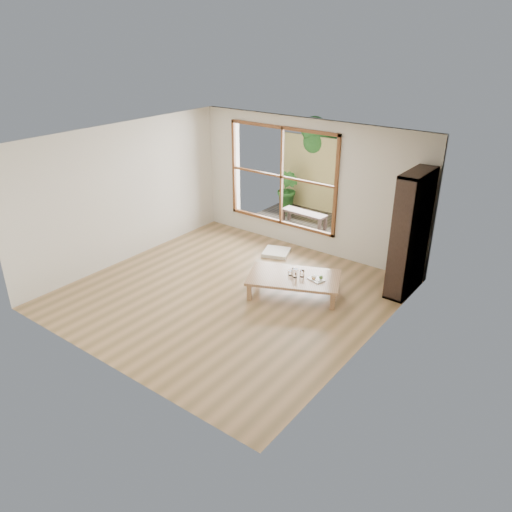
% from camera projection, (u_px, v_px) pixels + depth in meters
% --- Properties ---
extents(ground, '(5.00, 5.00, 0.00)m').
position_uv_depth(ground, '(230.00, 294.00, 8.51)').
color(ground, '#A88154').
rests_on(ground, ground).
extents(low_table, '(1.74, 1.41, 0.33)m').
position_uv_depth(low_table, '(294.00, 279.00, 8.37)').
color(low_table, '#A3764F').
rests_on(low_table, ground).
extents(floor_cushion, '(0.63, 0.63, 0.07)m').
position_uv_depth(floor_cushion, '(276.00, 252.00, 9.96)').
color(floor_cushion, white).
rests_on(floor_cushion, ground).
extents(bookshelf, '(0.34, 0.95, 2.10)m').
position_uv_depth(bookshelf, '(410.00, 234.00, 8.18)').
color(bookshelf, '#32231C').
rests_on(bookshelf, ground).
extents(glass_tall, '(0.08, 0.08, 0.15)m').
position_uv_depth(glass_tall, '(295.00, 273.00, 8.30)').
color(glass_tall, silver).
rests_on(glass_tall, low_table).
extents(glass_mid, '(0.08, 0.08, 0.11)m').
position_uv_depth(glass_mid, '(302.00, 274.00, 8.33)').
color(glass_mid, silver).
rests_on(glass_mid, low_table).
extents(glass_short, '(0.06, 0.06, 0.08)m').
position_uv_depth(glass_short, '(293.00, 271.00, 8.46)').
color(glass_short, silver).
rests_on(glass_short, low_table).
extents(glass_small, '(0.07, 0.07, 0.08)m').
position_uv_depth(glass_small, '(290.00, 273.00, 8.38)').
color(glass_small, silver).
rests_on(glass_small, low_table).
extents(food_tray, '(0.31, 0.26, 0.08)m').
position_uv_depth(food_tray, '(317.00, 279.00, 8.24)').
color(food_tray, white).
rests_on(food_tray, low_table).
extents(deck, '(2.80, 2.00, 0.05)m').
position_uv_depth(deck, '(309.00, 225.00, 11.41)').
color(deck, '#383129').
rests_on(deck, ground).
extents(garden_bench, '(1.08, 0.36, 0.34)m').
position_uv_depth(garden_bench, '(304.00, 214.00, 11.18)').
color(garden_bench, '#32231C').
rests_on(garden_bench, deck).
extents(bamboo_fence, '(2.80, 0.06, 1.80)m').
position_uv_depth(bamboo_fence, '(332.00, 177.00, 11.76)').
color(bamboo_fence, tan).
rests_on(bamboo_fence, ground).
extents(shrub_right, '(0.73, 0.63, 0.80)m').
position_uv_depth(shrub_right, '(366.00, 207.00, 11.28)').
color(shrub_right, '#2B6023').
rests_on(shrub_right, deck).
extents(shrub_left, '(0.67, 0.59, 1.02)m').
position_uv_depth(shrub_left, '(288.00, 189.00, 12.14)').
color(shrub_left, '#2B6023').
rests_on(shrub_left, deck).
extents(garden_tree, '(1.04, 0.85, 2.22)m').
position_uv_depth(garden_tree, '(316.00, 141.00, 12.04)').
color(garden_tree, '#4C3D2D').
rests_on(garden_tree, ground).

